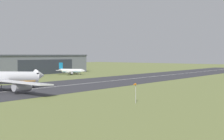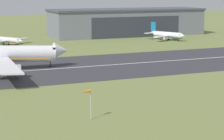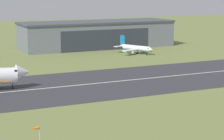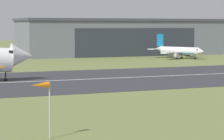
{
  "view_description": "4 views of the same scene",
  "coord_description": "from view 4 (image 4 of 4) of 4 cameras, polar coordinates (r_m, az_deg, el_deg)",
  "views": [
    {
      "loc": [
        -95.6,
        9.5,
        13.71
      ],
      "look_at": [
        6.85,
        92.82,
        7.26
      ],
      "focal_mm": 50.0,
      "sensor_mm": 36.0,
      "label": 1
    },
    {
      "loc": [
        -49.57,
        -12.93,
        23.32
      ],
      "look_at": [
        -14.24,
        71.8,
        6.51
      ],
      "focal_mm": 70.0,
      "sensor_mm": 36.0,
      "label": 2
    },
    {
      "loc": [
        -43.79,
        -15.42,
        30.25
      ],
      "look_at": [
        6.78,
        93.17,
        8.04
      ],
      "focal_mm": 70.0,
      "sensor_mm": 36.0,
      "label": 3
    },
    {
      "loc": [
        -38.07,
        9.5,
        11.16
      ],
      "look_at": [
        -10.63,
        74.19,
        5.29
      ],
      "focal_mm": 85.0,
      "sensor_mm": 36.0,
      "label": 4
    }
  ],
  "objects": [
    {
      "name": "runway_strip",
      "position": [
        110.59,
        -2.73,
        -1.01
      ],
      "size": [
        470.35,
        43.97,
        0.06
      ],
      "primitive_type": "cube",
      "color": "#333338",
      "rests_on": "ground_plane"
    },
    {
      "name": "runway_centreline",
      "position": [
        110.58,
        -2.73,
        -0.99
      ],
      "size": [
        423.31,
        0.7,
        0.01
      ],
      "primitive_type": "cube",
      "color": "silver",
      "rests_on": "runway_strip"
    },
    {
      "name": "hangar_building",
      "position": [
        203.78,
        1.3,
        3.59
      ],
      "size": [
        81.02,
        24.46,
        13.85
      ],
      "color": "slate",
      "rests_on": "ground_plane"
    },
    {
      "name": "airplane_parked_centre",
      "position": [
        181.88,
        7.23,
        2.05
      ],
      "size": [
        18.72,
        20.31,
        8.32
      ],
      "color": "white",
      "rests_on": "ground_plane"
    },
    {
      "name": "windsock_pole",
      "position": [
        51.96,
        -7.67,
        -2.0
      ],
      "size": [
        2.18,
        1.01,
        5.72
      ],
      "color": "#B7B7BC",
      "rests_on": "ground_plane"
    }
  ]
}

